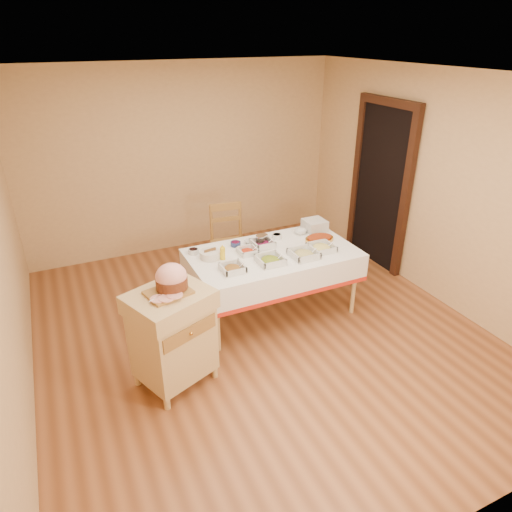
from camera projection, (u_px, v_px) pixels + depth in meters
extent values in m
plane|color=brown|center=(259.00, 331.00, 4.96)|extent=(5.00, 5.00, 0.00)
plane|color=white|center=(261.00, 75.00, 3.80)|extent=(5.00, 5.00, 0.00)
plane|color=tan|center=(184.00, 160.00, 6.41)|extent=(4.50, 0.00, 4.50)
plane|color=tan|center=(468.00, 383.00, 2.35)|extent=(4.50, 0.00, 4.50)
plane|color=tan|center=(437.00, 189.00, 5.23)|extent=(0.00, 5.00, 5.00)
cube|color=black|center=(381.00, 188.00, 6.06)|extent=(0.06, 0.90, 2.10)
cube|color=black|center=(405.00, 200.00, 5.65)|extent=(0.08, 0.10, 2.10)
cube|color=black|center=(357.00, 178.00, 6.46)|extent=(0.08, 0.10, 2.10)
cube|color=black|center=(390.00, 102.00, 5.56)|extent=(0.08, 1.10, 0.10)
cube|color=tan|center=(273.00, 254.00, 4.99)|extent=(1.80, 1.00, 0.04)
cylinder|color=tan|center=(217.00, 321.00, 4.51)|extent=(0.05, 0.05, 0.71)
cylinder|color=tan|center=(191.00, 283.00, 5.19)|extent=(0.05, 0.05, 0.71)
cylinder|color=tan|center=(354.00, 286.00, 5.13)|extent=(0.05, 0.05, 0.71)
cylinder|color=tan|center=(315.00, 256.00, 5.81)|extent=(0.05, 0.05, 0.71)
cube|color=white|center=(273.00, 252.00, 4.98)|extent=(1.82, 1.02, 0.01)
cube|color=tan|center=(173.00, 342.00, 4.06)|extent=(0.77, 0.70, 0.66)
cube|color=tan|center=(169.00, 302.00, 3.88)|extent=(0.82, 0.76, 0.17)
cube|color=olive|center=(180.00, 337.00, 3.75)|extent=(0.52, 0.22, 0.13)
sphere|color=gold|center=(180.00, 338.00, 3.74)|extent=(0.03, 0.03, 0.03)
cylinder|color=tan|center=(153.00, 400.00, 3.95)|extent=(0.06, 0.06, 0.11)
cylinder|color=tan|center=(142.00, 369.00, 4.31)|extent=(0.06, 0.06, 0.11)
cylinder|color=tan|center=(213.00, 382.00, 4.16)|extent=(0.06, 0.06, 0.11)
cylinder|color=tan|center=(197.00, 354.00, 4.52)|extent=(0.06, 0.06, 0.11)
cube|color=olive|center=(230.00, 245.00, 5.78)|extent=(0.49, 0.48, 0.03)
cylinder|color=olive|center=(220.00, 271.00, 5.68)|extent=(0.04, 0.04, 0.47)
cylinder|color=olive|center=(213.00, 258.00, 6.01)|extent=(0.04, 0.04, 0.47)
cylinder|color=olive|center=(249.00, 267.00, 5.78)|extent=(0.04, 0.04, 0.47)
cylinder|color=olive|center=(241.00, 254.00, 6.11)|extent=(0.04, 0.04, 0.47)
cylinder|color=olive|center=(211.00, 224.00, 5.79)|extent=(0.04, 0.04, 0.51)
cylinder|color=olive|center=(240.00, 220.00, 5.89)|extent=(0.04, 0.04, 0.51)
cube|color=olive|center=(225.00, 207.00, 5.75)|extent=(0.40, 0.08, 0.09)
cube|color=olive|center=(168.00, 292.00, 3.84)|extent=(0.36, 0.29, 0.02)
ellipsoid|color=#F1A59B|center=(171.00, 276.00, 3.83)|extent=(0.27, 0.24, 0.23)
cylinder|color=#592914|center=(172.00, 283.00, 3.85)|extent=(0.27, 0.27, 0.09)
cube|color=silver|center=(167.00, 300.00, 3.70)|extent=(0.23, 0.10, 0.00)
cylinder|color=silver|center=(161.00, 295.00, 3.76)|extent=(0.26, 0.08, 0.01)
cube|color=silver|center=(233.00, 270.00, 4.58)|extent=(0.23, 0.23, 0.01)
ellipsoid|color=red|center=(233.00, 268.00, 4.57)|extent=(0.17, 0.17, 0.06)
cylinder|color=silver|center=(238.00, 268.00, 4.57)|extent=(0.14, 0.01, 0.10)
cube|color=silver|center=(270.00, 262.00, 4.74)|extent=(0.26, 0.26, 0.02)
ellipsoid|color=#AE9216|center=(270.00, 260.00, 4.73)|extent=(0.20, 0.20, 0.07)
cylinder|color=silver|center=(276.00, 260.00, 4.73)|extent=(0.15, 0.01, 0.11)
cube|color=silver|center=(304.00, 256.00, 4.87)|extent=(0.27, 0.27, 0.02)
ellipsoid|color=tan|center=(304.00, 254.00, 4.85)|extent=(0.21, 0.21, 0.07)
cylinder|color=silver|center=(310.00, 254.00, 4.85)|extent=(0.15, 0.01, 0.11)
cube|color=silver|center=(321.00, 250.00, 5.02)|extent=(0.26, 0.26, 0.01)
ellipsoid|color=#D7CF66|center=(321.00, 248.00, 5.00)|extent=(0.20, 0.20, 0.07)
cylinder|color=silver|center=(327.00, 248.00, 5.00)|extent=(0.13, 0.01, 0.10)
cube|color=silver|center=(248.00, 253.00, 4.94)|extent=(0.20, 0.20, 0.01)
ellipsoid|color=#B32A0D|center=(248.00, 251.00, 4.93)|extent=(0.15, 0.15, 0.05)
cylinder|color=silver|center=(252.00, 251.00, 4.93)|extent=(0.13, 0.01, 0.09)
cube|color=silver|center=(263.00, 246.00, 5.10)|extent=(0.23, 0.23, 0.02)
ellipsoid|color=maroon|center=(263.00, 244.00, 5.09)|extent=(0.18, 0.18, 0.06)
cylinder|color=silver|center=(268.00, 243.00, 5.09)|extent=(0.15, 0.01, 0.11)
cylinder|color=silver|center=(193.00, 251.00, 4.93)|extent=(0.12, 0.12, 0.05)
cylinder|color=black|center=(193.00, 250.00, 4.93)|extent=(0.09, 0.09, 0.02)
cylinder|color=navy|center=(236.00, 244.00, 5.11)|extent=(0.12, 0.12, 0.05)
cylinder|color=maroon|center=(236.00, 243.00, 5.10)|extent=(0.09, 0.09, 0.02)
cylinder|color=silver|center=(277.00, 236.00, 5.28)|extent=(0.11, 0.11, 0.06)
cylinder|color=#B32A0D|center=(277.00, 235.00, 5.28)|extent=(0.09, 0.09, 0.02)
imported|color=silver|center=(252.00, 242.00, 5.17)|extent=(0.21, 0.21, 0.04)
imported|color=silver|center=(300.00, 232.00, 5.42)|extent=(0.17, 0.17, 0.05)
cylinder|color=silver|center=(260.00, 242.00, 5.08)|extent=(0.10, 0.10, 0.12)
cylinder|color=silver|center=(260.00, 236.00, 5.05)|extent=(0.10, 0.10, 0.01)
cylinder|color=black|center=(260.00, 243.00, 5.09)|extent=(0.08, 0.08, 0.09)
cylinder|color=silver|center=(264.00, 240.00, 5.14)|extent=(0.09, 0.09, 0.11)
cylinder|color=silver|center=(264.00, 235.00, 5.12)|extent=(0.09, 0.09, 0.01)
cylinder|color=black|center=(264.00, 241.00, 5.15)|extent=(0.07, 0.07, 0.08)
cylinder|color=gold|center=(223.00, 253.00, 4.79)|extent=(0.06, 0.06, 0.14)
cone|color=gold|center=(222.00, 246.00, 4.75)|extent=(0.04, 0.04, 0.03)
cylinder|color=silver|center=(210.00, 255.00, 4.83)|extent=(0.22, 0.22, 0.08)
cube|color=silver|center=(314.00, 230.00, 5.51)|extent=(0.25, 0.25, 0.01)
cube|color=silver|center=(314.00, 229.00, 5.50)|extent=(0.25, 0.25, 0.01)
cube|color=silver|center=(314.00, 228.00, 5.50)|extent=(0.25, 0.25, 0.01)
cube|color=silver|center=(315.00, 226.00, 5.49)|extent=(0.25, 0.25, 0.01)
cube|color=silver|center=(315.00, 225.00, 5.48)|extent=(0.25, 0.25, 0.01)
cube|color=silver|center=(315.00, 224.00, 5.48)|extent=(0.25, 0.25, 0.01)
cube|color=silver|center=(315.00, 223.00, 5.47)|extent=(0.25, 0.25, 0.01)
cube|color=silver|center=(315.00, 222.00, 5.46)|extent=(0.25, 0.25, 0.01)
cube|color=silver|center=(315.00, 221.00, 5.46)|extent=(0.25, 0.25, 0.01)
ellipsoid|color=gold|center=(319.00, 239.00, 5.25)|extent=(0.35, 0.25, 0.03)
ellipsoid|color=#92310F|center=(319.00, 238.00, 5.25)|extent=(0.30, 0.21, 0.04)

